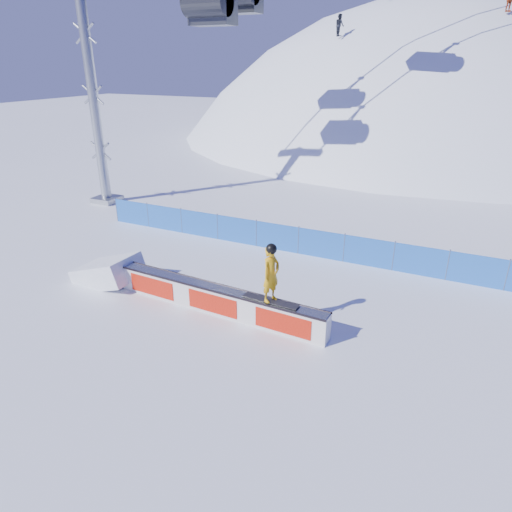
% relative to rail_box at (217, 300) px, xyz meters
% --- Properties ---
extents(ground, '(160.00, 160.00, 0.00)m').
position_rel_rail_box_xyz_m(ground, '(1.66, 1.36, -0.46)').
color(ground, white).
rests_on(ground, ground).
extents(snow_hill, '(64.00, 64.00, 64.00)m').
position_rel_rail_box_xyz_m(snow_hill, '(1.66, 43.36, -18.46)').
color(snow_hill, white).
rests_on(snow_hill, ground).
extents(safety_fence, '(22.05, 0.05, 1.30)m').
position_rel_rail_box_xyz_m(safety_fence, '(1.66, 5.86, 0.14)').
color(safety_fence, blue).
rests_on(safety_fence, ground).
extents(rail_box, '(7.80, 0.94, 0.93)m').
position_rel_rail_box_xyz_m(rail_box, '(0.00, 0.00, 0.00)').
color(rail_box, silver).
rests_on(rail_box, ground).
extents(snow_ramp, '(2.63, 1.72, 1.59)m').
position_rel_rail_box_xyz_m(snow_ramp, '(-4.86, 0.25, -0.46)').
color(snow_ramp, white).
rests_on(snow_ramp, ground).
extents(snowboarder, '(1.83, 0.74, 1.90)m').
position_rel_rail_box_xyz_m(snowboarder, '(1.99, -0.10, 1.41)').
color(snowboarder, black).
rests_on(snowboarder, rail_box).
extents(distant_skiers, '(18.29, 8.13, 4.87)m').
position_rel_rail_box_xyz_m(distant_skiers, '(2.19, 31.95, 11.29)').
color(distant_skiers, black).
rests_on(distant_skiers, ground).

